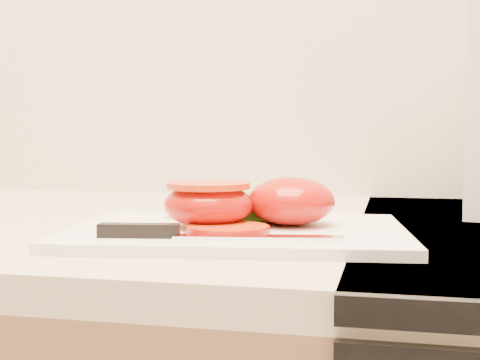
# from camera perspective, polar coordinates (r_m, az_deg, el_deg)

# --- Properties ---
(cutting_board) EXTENTS (0.35, 0.27, 0.01)m
(cutting_board) POSITION_cam_1_polar(r_m,az_deg,el_deg) (0.65, -0.20, -4.48)
(cutting_board) COLOR white
(cutting_board) RESTS_ON counter
(tomato_half_dome) EXTENTS (0.09, 0.09, 0.05)m
(tomato_half_dome) POSITION_cam_1_polar(r_m,az_deg,el_deg) (0.66, 4.36, -1.80)
(tomato_half_dome) COLOR #B91307
(tomato_half_dome) RESTS_ON cutting_board
(tomato_half_cut) EXTENTS (0.09, 0.09, 0.04)m
(tomato_half_cut) POSITION_cam_1_polar(r_m,az_deg,el_deg) (0.64, -2.71, -1.95)
(tomato_half_cut) COLOR #B91307
(tomato_half_cut) RESTS_ON cutting_board
(tomato_slice_0) EXTENTS (0.07, 0.07, 0.01)m
(tomato_slice_0) POSITION_cam_1_polar(r_m,az_deg,el_deg) (0.61, -1.03, -4.22)
(tomato_slice_0) COLOR #CA410A
(tomato_slice_0) RESTS_ON cutting_board
(lettuce_leaf_0) EXTENTS (0.15, 0.10, 0.03)m
(lettuce_leaf_0) POSITION_cam_1_polar(r_m,az_deg,el_deg) (0.71, -0.71, -2.18)
(lettuce_leaf_0) COLOR #69C133
(lettuce_leaf_0) RESTS_ON cutting_board
(lettuce_leaf_1) EXTENTS (0.14, 0.14, 0.03)m
(lettuce_leaf_1) POSITION_cam_1_polar(r_m,az_deg,el_deg) (0.71, 2.52, -2.25)
(lettuce_leaf_1) COLOR #69C133
(lettuce_leaf_1) RESTS_ON cutting_board
(knife) EXTENTS (0.21, 0.05, 0.01)m
(knife) POSITION_cam_1_polar(r_m,az_deg,el_deg) (0.58, -4.71, -4.55)
(knife) COLOR silver
(knife) RESTS_ON cutting_board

